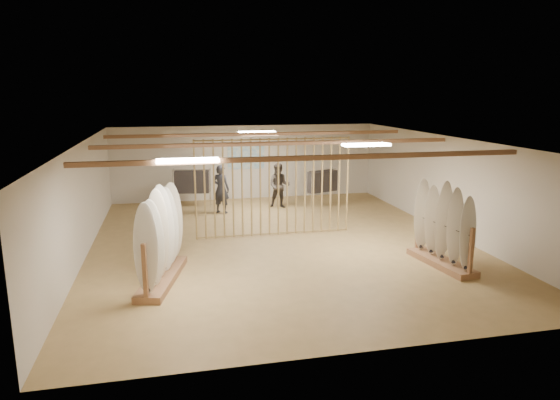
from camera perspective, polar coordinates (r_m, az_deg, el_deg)
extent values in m
plane|color=tan|center=(13.68, 0.00, -4.92)|extent=(12.00, 12.00, 0.00)
plane|color=gray|center=(13.13, 0.00, 6.84)|extent=(12.00, 12.00, 0.00)
plane|color=beige|center=(19.16, -3.91, 4.31)|extent=(12.00, 0.00, 12.00)
plane|color=beige|center=(7.79, 9.71, -7.74)|extent=(12.00, 0.00, 12.00)
plane|color=beige|center=(13.21, -21.68, -0.15)|extent=(0.00, 12.00, 12.00)
plane|color=beige|center=(15.21, 18.73, 1.61)|extent=(0.00, 12.00, 12.00)
cube|color=#966744|center=(13.14, 0.00, 6.49)|extent=(9.50, 6.12, 0.10)
cube|color=white|center=(13.14, 0.00, 6.58)|extent=(1.20, 0.35, 0.06)
cylinder|color=#A1844E|center=(13.83, -9.66, 1.08)|extent=(0.05, 0.05, 2.78)
cylinder|color=#A1844E|center=(13.85, -8.59, 1.13)|extent=(0.05, 0.05, 2.78)
cylinder|color=#A1844E|center=(13.86, -7.53, 1.17)|extent=(0.05, 0.05, 2.78)
cylinder|color=#A1844E|center=(13.89, -6.46, 1.22)|extent=(0.05, 0.05, 2.78)
cylinder|color=#A1844E|center=(13.92, -5.40, 1.27)|extent=(0.05, 0.05, 2.78)
cylinder|color=#A1844E|center=(13.95, -4.35, 1.31)|extent=(0.05, 0.05, 2.78)
cylinder|color=#A1844E|center=(13.99, -3.30, 1.36)|extent=(0.05, 0.05, 2.78)
cylinder|color=#A1844E|center=(14.03, -2.26, 1.40)|extent=(0.05, 0.05, 2.78)
cylinder|color=#A1844E|center=(14.08, -1.22, 1.45)|extent=(0.05, 0.05, 2.78)
cylinder|color=#A1844E|center=(14.13, -0.19, 1.49)|extent=(0.05, 0.05, 2.78)
cylinder|color=#A1844E|center=(14.19, 0.83, 1.53)|extent=(0.05, 0.05, 2.78)
cylinder|color=#A1844E|center=(14.25, 1.84, 1.57)|extent=(0.05, 0.05, 2.78)
cylinder|color=#A1844E|center=(14.31, 2.85, 1.61)|extent=(0.05, 0.05, 2.78)
cylinder|color=#A1844E|center=(14.38, 3.84, 1.65)|extent=(0.05, 0.05, 2.78)
cylinder|color=#A1844E|center=(14.46, 4.83, 1.69)|extent=(0.05, 0.05, 2.78)
cylinder|color=#A1844E|center=(14.54, 5.80, 1.73)|extent=(0.05, 0.05, 2.78)
cylinder|color=#A1844E|center=(14.62, 6.76, 1.77)|extent=(0.05, 0.05, 2.78)
cylinder|color=#A1844E|center=(14.71, 7.72, 1.80)|extent=(0.05, 0.05, 2.78)
cube|color=teal|center=(19.11, -3.91, 4.90)|extent=(1.40, 0.03, 0.90)
cube|color=#966744|center=(11.29, -13.28, -8.63)|extent=(1.15, 2.60, 0.15)
cylinder|color=black|center=(11.00, -13.52, -4.02)|extent=(0.61, 2.42, 0.01)
ellipsoid|color=white|center=(9.99, -15.09, -5.30)|extent=(0.49, 0.18, 1.89)
ellipsoid|color=white|center=(10.39, -14.43, -4.60)|extent=(0.49, 0.18, 1.89)
ellipsoid|color=silver|center=(10.78, -13.83, -3.95)|extent=(0.49, 0.18, 1.89)
ellipsoid|color=white|center=(11.18, -13.27, -3.34)|extent=(0.49, 0.18, 1.89)
ellipsoid|color=white|center=(11.58, -12.75, -2.78)|extent=(0.49, 0.18, 1.89)
ellipsoid|color=silver|center=(11.98, -12.26, -2.25)|extent=(0.49, 0.18, 1.89)
cube|color=#966744|center=(12.55, 17.90, -6.79)|extent=(0.80, 2.10, 0.15)
cylinder|color=black|center=(12.30, 18.18, -2.81)|extent=(0.28, 1.98, 0.01)
ellipsoid|color=white|center=(11.67, 20.69, -3.41)|extent=(0.47, 0.12, 1.80)
ellipsoid|color=silver|center=(11.97, 19.41, -2.93)|extent=(0.47, 0.12, 1.80)
ellipsoid|color=silver|center=(12.28, 18.20, -2.48)|extent=(0.47, 0.12, 1.80)
ellipsoid|color=silver|center=(12.59, 17.05, -2.04)|extent=(0.47, 0.12, 1.80)
ellipsoid|color=silver|center=(12.91, 15.96, -1.62)|extent=(0.47, 0.12, 1.80)
cylinder|color=silver|center=(17.96, -10.10, 3.42)|extent=(1.28, 0.24, 0.03)
cube|color=black|center=(18.03, -10.05, 2.04)|extent=(1.24, 0.52, 0.78)
cylinder|color=silver|center=(18.07, -10.03, 1.39)|extent=(0.03, 0.03, 1.38)
cylinder|color=silver|center=(18.06, 4.89, 3.45)|extent=(1.17, 0.48, 0.03)
cube|color=black|center=(18.13, 4.87, 2.13)|extent=(1.19, 0.71, 0.76)
cylinder|color=silver|center=(18.16, 4.85, 1.51)|extent=(0.03, 0.03, 1.33)
imported|color=#2A2B32|center=(16.94, -6.77, 1.61)|extent=(0.82, 0.77, 1.87)
imported|color=#322C27|center=(17.60, -0.10, 1.99)|extent=(1.05, 0.93, 1.80)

